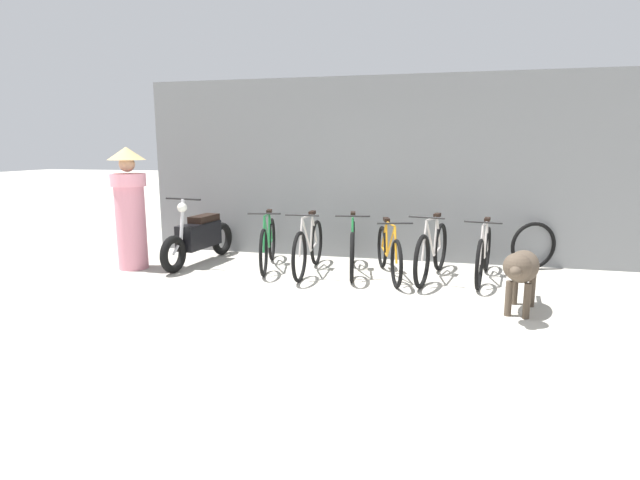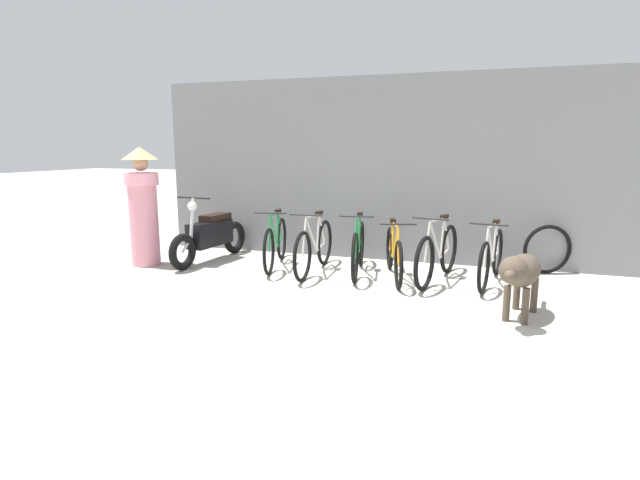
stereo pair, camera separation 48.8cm
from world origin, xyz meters
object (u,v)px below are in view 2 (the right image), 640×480
object	(u,v)px
bicycle_1	(314,247)
bicycle_5	(491,257)
bicycle_3	(394,254)
motorcycle	(210,236)
person_in_robes	(143,203)
bicycle_2	(358,249)
bicycle_0	(276,243)
bicycle_4	(438,254)
stray_dog	(521,272)
spare_tire_left	(547,249)

from	to	relation	value
bicycle_1	bicycle_5	distance (m)	2.38
bicycle_3	motorcycle	distance (m)	2.90
bicycle_1	person_in_robes	bearing A→B (deg)	-83.60
bicycle_2	motorcycle	bearing A→B (deg)	-100.14
bicycle_0	motorcycle	world-z (taller)	motorcycle
motorcycle	bicycle_2	bearing A→B (deg)	95.54
bicycle_5	bicycle_3	bearing A→B (deg)	-74.05
bicycle_0	motorcycle	bearing A→B (deg)	-103.71
bicycle_4	stray_dog	xyz separation A→B (m)	(0.94, -1.26, 0.13)
bicycle_4	bicycle_2	bearing A→B (deg)	-81.21
motorcycle	spare_tire_left	world-z (taller)	motorcycle
bicycle_0	spare_tire_left	world-z (taller)	bicycle_0
bicycle_1	bicycle_3	xyz separation A→B (m)	(1.12, 0.04, -0.03)
motorcycle	person_in_robes	distance (m)	1.09
bicycle_3	bicycle_5	distance (m)	1.25
bicycle_1	bicycle_4	xyz separation A→B (m)	(1.69, 0.07, 0.00)
bicycle_0	bicycle_1	xyz separation A→B (m)	(0.66, -0.16, 0.01)
bicycle_5	motorcycle	size ratio (longest dim) A/B	0.91
bicycle_1	bicycle_2	distance (m)	0.62
motorcycle	person_in_robes	xyz separation A→B (m)	(-0.80, -0.53, 0.53)
bicycle_2	motorcycle	size ratio (longest dim) A/B	0.90
motorcycle	person_in_robes	size ratio (longest dim) A/B	1.05
person_in_robes	spare_tire_left	xyz separation A→B (m)	(5.68, 1.30, -0.59)
bicycle_0	bicycle_2	world-z (taller)	bicycle_2
bicycle_2	bicycle_4	distance (m)	1.09
bicycle_0	spare_tire_left	distance (m)	3.86
bicycle_1	motorcycle	xyz separation A→B (m)	(-1.77, 0.18, 0.04)
spare_tire_left	bicycle_0	bearing A→B (deg)	-168.12
bicycle_2	stray_dog	bearing A→B (deg)	47.68
bicycle_0	person_in_robes	world-z (taller)	person_in_robes
bicycle_2	bicycle_3	bearing A→B (deg)	69.96
bicycle_2	bicycle_4	world-z (taller)	bicycle_4
bicycle_1	spare_tire_left	bearing A→B (deg)	105.61
bicycle_3	spare_tire_left	world-z (taller)	bicycle_3
bicycle_0	person_in_robes	bearing A→B (deg)	-87.74
bicycle_1	bicycle_5	bearing A→B (deg)	92.82
bicycle_0	bicycle_2	size ratio (longest dim) A/B	0.99
spare_tire_left	bicycle_4	bearing A→B (deg)	-148.28
bicycle_5	person_in_robes	size ratio (longest dim) A/B	0.95
bicycle_4	stray_dog	world-z (taller)	bicycle_4
bicycle_5	bicycle_4	bearing A→B (deg)	-71.70
bicycle_3	person_in_robes	xyz separation A→B (m)	(-3.69, -0.39, 0.60)
bicycle_3	bicycle_5	size ratio (longest dim) A/B	0.98
bicycle_2	stray_dog	size ratio (longest dim) A/B	1.31
motorcycle	stray_dog	bearing A→B (deg)	79.26
bicycle_2	spare_tire_left	xyz separation A→B (m)	(2.51, 0.81, -0.01)
bicycle_0	bicycle_3	distance (m)	1.79
bicycle_2	person_in_robes	xyz separation A→B (m)	(-3.17, -0.49, 0.58)
bicycle_4	bicycle_5	world-z (taller)	bicycle_4
motorcycle	stray_dog	world-z (taller)	motorcycle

